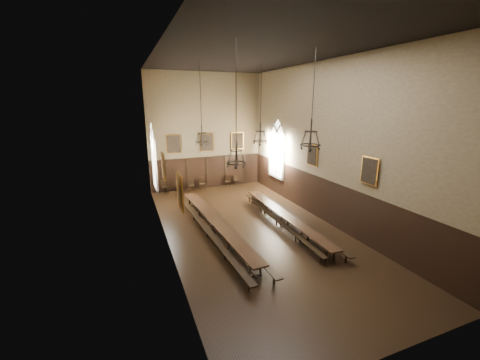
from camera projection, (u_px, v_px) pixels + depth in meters
floor at (252, 230)px, 16.14m from camera, size 9.00×18.00×0.02m
ceiling at (254, 53)px, 13.82m from camera, size 9.00×18.00×0.02m
wall_back at (206, 132)px, 23.08m from camera, size 9.00×0.02×9.00m
wall_front at (408, 203)px, 6.89m from camera, size 9.00×0.02×9.00m
wall_left at (162, 154)px, 13.38m from camera, size 0.02×18.00×9.00m
wall_right at (325, 144)px, 16.58m from camera, size 0.02×18.00×9.00m
wainscot_panelling at (252, 208)px, 15.82m from camera, size 9.00×18.00×2.50m
table_left at (216, 227)px, 15.51m from camera, size 1.22×9.97×0.78m
table_right at (284, 220)px, 16.54m from camera, size 0.80×9.16×0.71m
bench_left_outer at (207, 232)px, 15.15m from camera, size 0.85×10.77×0.48m
bench_left_inner at (228, 228)px, 15.59m from camera, size 0.59×10.70×0.48m
bench_right_inner at (277, 221)px, 16.65m from camera, size 0.64×9.36×0.42m
bench_right_outer at (292, 218)px, 16.95m from camera, size 0.55×10.10×0.45m
chair_0 at (165, 189)px, 22.54m from camera, size 0.54×0.54×1.02m
chair_1 at (178, 188)px, 22.89m from camera, size 0.45×0.45×0.87m
chair_2 at (191, 187)px, 23.17m from camera, size 0.42×0.42×0.86m
chair_3 at (202, 186)px, 23.57m from camera, size 0.45×0.45×0.95m
chair_5 at (228, 183)px, 24.29m from camera, size 0.51×0.51×0.91m
chair_6 at (236, 182)px, 24.66m from camera, size 0.46×0.46×0.87m
chandelier_back_left at (202, 136)px, 16.73m from camera, size 0.78×0.78×4.56m
chandelier_back_right at (260, 136)px, 17.91m from camera, size 0.90×0.90×4.69m
chandelier_front_left at (236, 154)px, 11.49m from camera, size 0.77×0.77×4.68m
chandelier_front_right at (310, 139)px, 13.25m from camera, size 0.94×0.94×4.27m
portrait_back_0 at (174, 144)px, 22.25m from camera, size 1.10×0.12×1.40m
portrait_back_1 at (207, 142)px, 23.17m from camera, size 1.10×0.12×1.40m
portrait_back_2 at (237, 141)px, 24.09m from camera, size 1.10×0.12×1.40m
portrait_left_0 at (163, 166)px, 14.53m from camera, size 0.12×1.00×1.30m
portrait_left_1 at (180, 191)px, 10.49m from camera, size 0.12×1.00×1.30m
portrait_right_0 at (312, 155)px, 17.64m from camera, size 0.12×1.00×1.30m
portrait_right_1 at (369, 171)px, 13.60m from camera, size 0.12×1.00×1.30m
window_right at (277, 149)px, 21.78m from camera, size 0.20×2.20×4.60m
window_left at (153, 157)px, 18.64m from camera, size 0.20×2.20×4.60m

